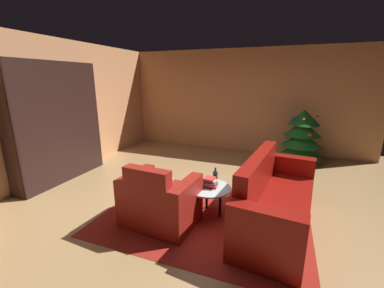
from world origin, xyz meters
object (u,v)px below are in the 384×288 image
at_px(bookshelf_unit, 63,123).
at_px(bottle_on_table, 215,177).
at_px(couch_red, 275,201).
at_px(coffee_table, 209,190).
at_px(book_stack_on_table, 210,183).
at_px(armchair_red, 159,202).
at_px(decorated_tree, 302,137).

height_order(bookshelf_unit, bottle_on_table, bookshelf_unit).
relative_size(couch_red, coffee_table, 3.42).
height_order(bookshelf_unit, book_stack_on_table, bookshelf_unit).
xyz_separation_m(armchair_red, bottle_on_table, (0.59, 0.61, 0.21)).
xyz_separation_m(couch_red, book_stack_on_table, (-0.87, -0.10, 0.17)).
xyz_separation_m(book_stack_on_table, decorated_tree, (1.31, 2.91, 0.13)).
bearing_deg(bookshelf_unit, book_stack_on_table, -6.93).
bearing_deg(couch_red, decorated_tree, 81.24).
xyz_separation_m(bookshelf_unit, book_stack_on_table, (3.01, -0.37, -0.59)).
bearing_deg(book_stack_on_table, coffee_table, -121.21).
bearing_deg(decorated_tree, bottle_on_table, -114.73).
bearing_deg(bottle_on_table, couch_red, -3.72).
height_order(bookshelf_unit, couch_red, bookshelf_unit).
relative_size(armchair_red, coffee_table, 1.57).
relative_size(armchair_red, couch_red, 0.46).
relative_size(couch_red, book_stack_on_table, 9.37).
bearing_deg(armchair_red, book_stack_on_table, 39.73).
xyz_separation_m(coffee_table, bottle_on_table, (0.05, 0.17, 0.14)).
bearing_deg(coffee_table, armchair_red, -140.69).
relative_size(bookshelf_unit, coffee_table, 3.50).
height_order(couch_red, coffee_table, couch_red).
bearing_deg(decorated_tree, book_stack_on_table, -114.19).
bearing_deg(bottle_on_table, decorated_tree, 65.27).
distance_m(armchair_red, coffee_table, 0.71).
distance_m(coffee_table, decorated_tree, 3.21).
bearing_deg(bookshelf_unit, bottle_on_table, -4.01).
bearing_deg(book_stack_on_table, bottle_on_table, 76.33).
xyz_separation_m(bookshelf_unit, coffee_table, (3.00, -0.38, -0.70)).
bearing_deg(coffee_table, book_stack_on_table, 58.79).
bearing_deg(bottle_on_table, bookshelf_unit, 175.99).
relative_size(bookshelf_unit, bottle_on_table, 9.24).
relative_size(bookshelf_unit, couch_red, 1.02).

